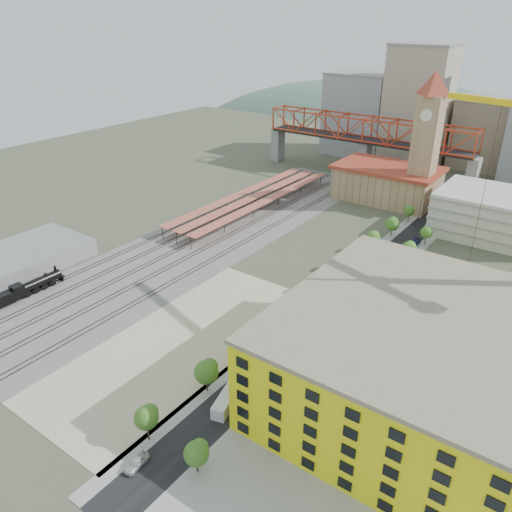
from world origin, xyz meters
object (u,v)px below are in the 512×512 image
Objects in this scene: clock_tower at (428,129)px; locomotive at (29,288)px; construction_building at (412,358)px; site_trailer_b at (257,373)px; site_trailer_d at (324,312)px; car_0 at (136,463)px; site_trailer_a at (228,398)px; site_trailer_c at (298,336)px.

clock_tower is 2.52× the size of locomotive.
construction_building is 29.55m from site_trailer_b.
clock_tower is 5.20× the size of site_trailer_d.
site_trailer_d is at bearing 82.67° from car_0.
construction_building is 34.06m from site_trailer_a.
clock_tower is 1.03× the size of construction_building.
site_trailer_c reaches higher than car_0.
construction_building reaches higher than locomotive.
locomotive is at bearing 163.90° from site_trailer_a.
car_0 is (-29.00, -40.00, -8.61)m from construction_building.
site_trailer_c is (0.00, 15.51, 0.01)m from site_trailer_b.
locomotive is at bearing -168.26° from construction_building.
site_trailer_d is at bearing 75.07° from site_trailer_a.
site_trailer_d is 2.14× the size of car_0.
site_trailer_a is (66.00, -1.35, -0.60)m from locomotive.
site_trailer_a is at bearing -141.79° from construction_building.
site_trailer_d reaches higher than car_0.
clock_tower is 5.75× the size of site_trailer_c.
site_trailer_a is 1.08× the size of site_trailer_b.
clock_tower is at bearing 87.81° from car_0.
clock_tower is at bearing 108.78° from construction_building.
site_trailer_d reaches higher than site_trailer_a.
locomotive is at bearing 167.03° from site_trailer_b.
site_trailer_d is (66.00, 34.77, -0.56)m from locomotive.
clock_tower is at bearing 74.47° from site_trailer_b.
clock_tower is 107.36m from construction_building.
construction_building is 5.59× the size of site_trailer_c.
site_trailer_c is (66.00, 23.22, -0.69)m from locomotive.
site_trailer_a is at bearing -102.61° from site_trailer_c.
site_trailer_b is 0.90× the size of site_trailer_d.
site_trailer_d is (-26.00, 15.65, -8.04)m from construction_building.
site_trailer_a is at bearing -109.64° from site_trailer_b.
construction_building is at bearing 4.04° from site_trailer_b.
site_trailer_b is at bearing -102.61° from site_trailer_c.
car_0 is (63.00, -20.88, -1.13)m from locomotive.
site_trailer_b is (8.00, -111.40, -27.47)m from clock_tower.
site_trailer_b is at bearing 79.77° from car_0.
site_trailer_d is (0.00, 11.55, 0.13)m from site_trailer_c.
site_trailer_b is 28.76m from car_0.
locomotive reaches higher than site_trailer_c.
locomotive is 66.02m from site_trailer_a.
site_trailer_c is 11.55m from site_trailer_d.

